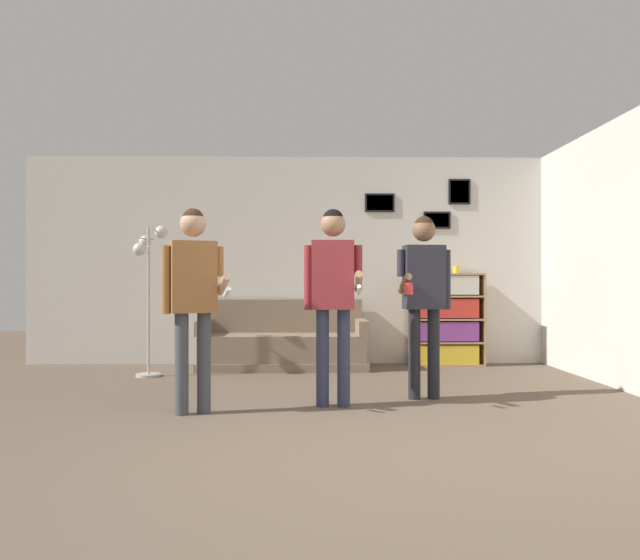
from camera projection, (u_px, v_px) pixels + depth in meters
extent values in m
plane|color=brown|center=(362.00, 464.00, 3.63)|extent=(20.00, 20.00, 0.00)
cube|color=beige|center=(332.00, 260.00, 8.16)|extent=(7.92, 0.06, 2.70)
cube|color=black|center=(460.00, 192.00, 8.15)|extent=(0.29, 0.02, 0.33)
cube|color=gray|center=(460.00, 192.00, 8.14)|extent=(0.24, 0.01, 0.29)
cube|color=black|center=(380.00, 203.00, 8.13)|extent=(0.39, 0.02, 0.24)
cube|color=gray|center=(380.00, 203.00, 8.12)|extent=(0.34, 0.01, 0.20)
cube|color=black|center=(437.00, 220.00, 8.14)|extent=(0.35, 0.02, 0.22)
cube|color=gray|center=(437.00, 220.00, 8.14)|extent=(0.31, 0.01, 0.18)
cube|color=beige|center=(633.00, 252.00, 5.94)|extent=(0.06, 6.89, 2.70)
cube|color=#7A6651|center=(283.00, 364.00, 7.67)|extent=(2.06, 0.80, 0.10)
cube|color=#7A6651|center=(283.00, 347.00, 7.67)|extent=(2.00, 0.74, 0.32)
cube|color=#7A6651|center=(284.00, 316.00, 8.00)|extent=(2.00, 0.14, 0.42)
cube|color=#7A6651|center=(204.00, 327.00, 7.65)|extent=(0.12, 0.74, 0.18)
cube|color=#7A6651|center=(362.00, 327.00, 7.69)|extent=(0.12, 0.74, 0.18)
cube|color=#A87F51|center=(410.00, 319.00, 7.95)|extent=(0.02, 0.30, 1.18)
cube|color=#A87F51|center=(482.00, 319.00, 7.97)|extent=(0.02, 0.30, 1.18)
cube|color=#A87F51|center=(444.00, 319.00, 8.11)|extent=(0.94, 0.01, 1.18)
cube|color=#A87F51|center=(446.00, 364.00, 7.96)|extent=(0.90, 0.30, 0.02)
cube|color=#A87F51|center=(446.00, 274.00, 7.96)|extent=(0.90, 0.30, 0.02)
cube|color=#A87F51|center=(446.00, 342.00, 7.96)|extent=(0.90, 0.30, 0.02)
cube|color=#A87F51|center=(446.00, 319.00, 7.96)|extent=(0.90, 0.30, 0.02)
cube|color=#A87F51|center=(446.00, 296.00, 7.96)|extent=(0.90, 0.30, 0.02)
cube|color=gold|center=(446.00, 354.00, 7.95)|extent=(0.77, 0.26, 0.24)
cube|color=#7F3889|center=(446.00, 331.00, 7.95)|extent=(0.77, 0.26, 0.24)
cube|color=red|center=(446.00, 308.00, 7.95)|extent=(0.77, 0.26, 0.24)
cube|color=beige|center=(446.00, 285.00, 7.95)|extent=(0.77, 0.26, 0.24)
cylinder|color=#ADA89E|center=(148.00, 375.00, 7.01)|extent=(0.28, 0.28, 0.03)
cylinder|color=#ADA89E|center=(149.00, 300.00, 7.02)|extent=(0.03, 0.03, 1.66)
cylinder|color=#ADA89E|center=(155.00, 229.00, 7.02)|extent=(0.02, 0.16, 0.02)
sphere|color=silver|center=(161.00, 232.00, 7.02)|extent=(0.14, 0.14, 0.14)
cylinder|color=#ADA89E|center=(147.00, 239.00, 7.08)|extent=(0.15, 0.09, 0.02)
sphere|color=silver|center=(145.00, 242.00, 7.14)|extent=(0.14, 0.14, 0.14)
cylinder|color=#ADA89E|center=(144.00, 247.00, 6.96)|extent=(0.15, 0.09, 0.02)
sphere|color=silver|center=(139.00, 249.00, 6.90)|extent=(0.14, 0.14, 0.14)
cylinder|color=#3D4247|center=(182.00, 364.00, 4.99)|extent=(0.11, 0.11, 0.82)
cylinder|color=#3D4247|center=(204.00, 363.00, 5.06)|extent=(0.11, 0.11, 0.82)
cube|color=#936033|center=(193.00, 277.00, 5.02)|extent=(0.41, 0.32, 0.58)
sphere|color=tan|center=(193.00, 224.00, 5.03)|extent=(0.21, 0.21, 0.21)
sphere|color=#382314|center=(193.00, 219.00, 5.03)|extent=(0.18, 0.18, 0.18)
cylinder|color=#936033|center=(219.00, 262.00, 5.11)|extent=(0.07, 0.07, 0.24)
cylinder|color=tan|center=(223.00, 284.00, 4.98)|extent=(0.17, 0.30, 0.18)
cylinder|color=white|center=(227.00, 292.00, 4.85)|extent=(0.08, 0.14, 0.09)
cylinder|color=#936033|center=(166.00, 280.00, 4.94)|extent=(0.07, 0.07, 0.54)
cylinder|color=#2D334C|center=(323.00, 358.00, 5.32)|extent=(0.11, 0.11, 0.83)
cylinder|color=#2D334C|center=(344.00, 358.00, 5.31)|extent=(0.11, 0.11, 0.83)
cube|color=maroon|center=(333.00, 275.00, 5.32)|extent=(0.37, 0.22, 0.59)
sphere|color=#997051|center=(333.00, 224.00, 5.32)|extent=(0.21, 0.21, 0.21)
sphere|color=black|center=(333.00, 220.00, 5.32)|extent=(0.18, 0.18, 0.18)
cylinder|color=maroon|center=(358.00, 260.00, 5.31)|extent=(0.07, 0.07, 0.25)
cylinder|color=#997051|center=(359.00, 282.00, 5.17)|extent=(0.08, 0.31, 0.19)
cylinder|color=white|center=(359.00, 290.00, 5.03)|extent=(0.04, 0.14, 0.09)
cylinder|color=maroon|center=(308.00, 278.00, 5.33)|extent=(0.07, 0.07, 0.55)
cylinder|color=black|center=(414.00, 354.00, 5.66)|extent=(0.11, 0.11, 0.82)
cylinder|color=black|center=(434.00, 354.00, 5.68)|extent=(0.11, 0.11, 0.82)
cube|color=#282833|center=(424.00, 277.00, 5.67)|extent=(0.38, 0.23, 0.58)
sphere|color=brown|center=(424.00, 230.00, 5.67)|extent=(0.21, 0.21, 0.21)
sphere|color=#382314|center=(424.00, 226.00, 5.67)|extent=(0.18, 0.18, 0.18)
cylinder|color=#282833|center=(447.00, 280.00, 5.69)|extent=(0.07, 0.07, 0.55)
cylinder|color=#282833|center=(401.00, 263.00, 5.64)|extent=(0.07, 0.07, 0.25)
cylinder|color=brown|center=(405.00, 284.00, 5.51)|extent=(0.09, 0.30, 0.18)
cylinder|color=red|center=(409.00, 289.00, 5.37)|extent=(0.08, 0.08, 0.10)
cylinder|color=yellow|center=(456.00, 270.00, 7.97)|extent=(0.08, 0.08, 0.09)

